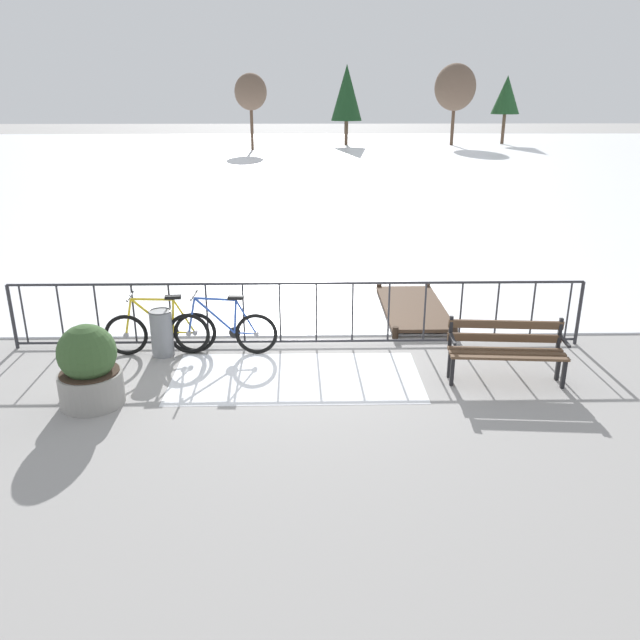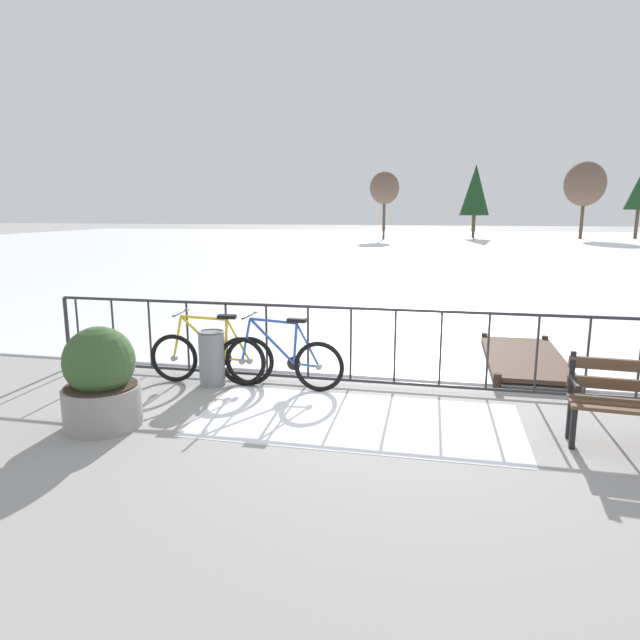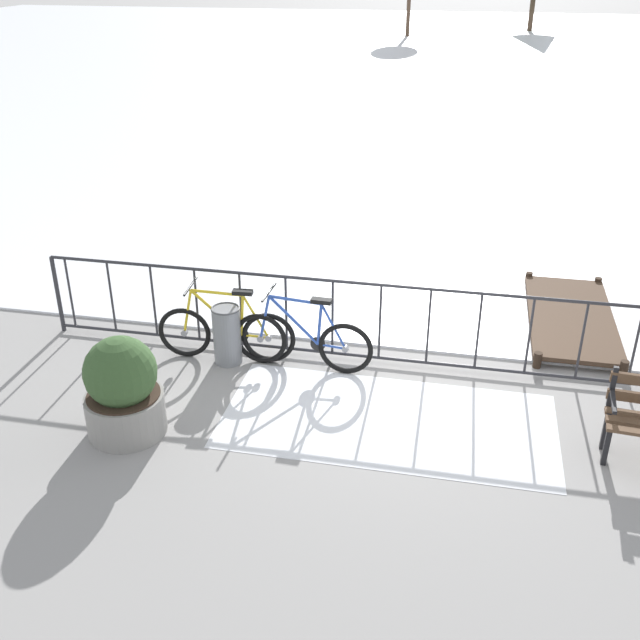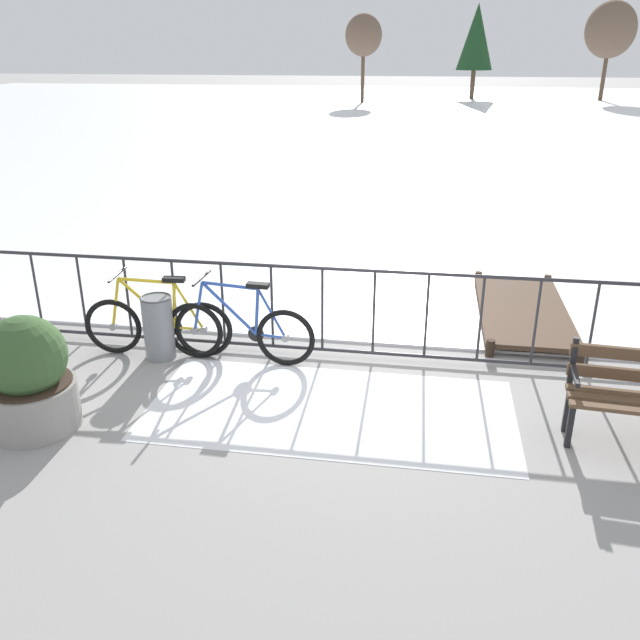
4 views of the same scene
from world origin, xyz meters
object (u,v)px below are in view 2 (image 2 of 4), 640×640
(bicycle_second, at_px, (280,361))
(bicycle_near_railing, at_px, (212,357))
(planter_with_shrub, at_px, (101,380))
(trash_bin, at_px, (212,358))

(bicycle_second, bearing_deg, bicycle_near_railing, 179.00)
(bicycle_near_railing, relative_size, bicycle_second, 1.00)
(bicycle_second, bearing_deg, planter_with_shrub, -132.21)
(planter_with_shrub, bearing_deg, bicycle_near_railing, 71.95)
(bicycle_near_railing, distance_m, planter_with_shrub, 1.77)
(bicycle_near_railing, relative_size, planter_with_shrub, 1.56)
(bicycle_second, height_order, planter_with_shrub, planter_with_shrub)
(bicycle_near_railing, xyz_separation_m, trash_bin, (0.03, -0.06, 0.00))
(planter_with_shrub, height_order, trash_bin, planter_with_shrub)
(bicycle_near_railing, bearing_deg, bicycle_second, -1.00)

